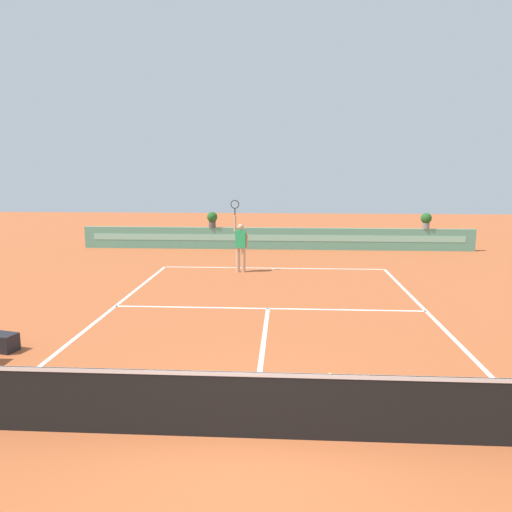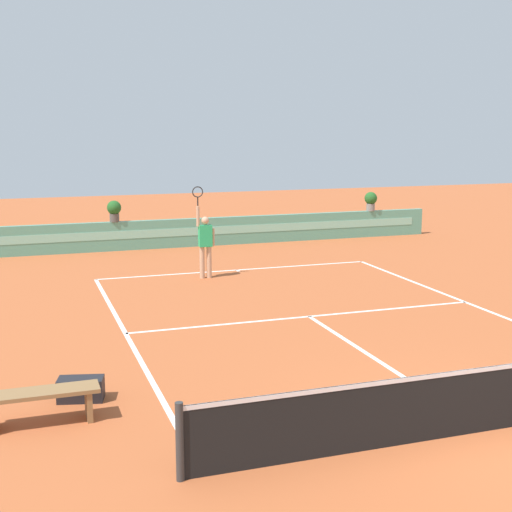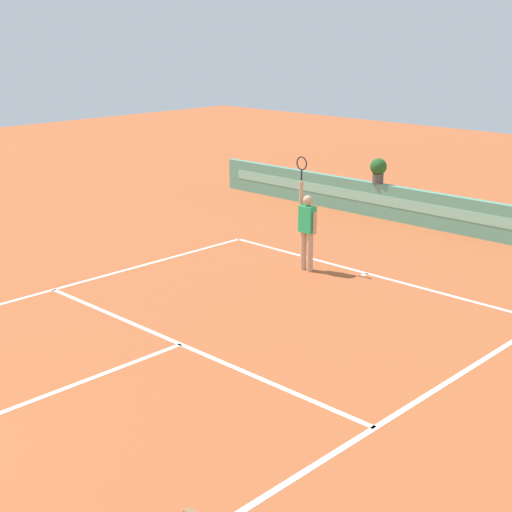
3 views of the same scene
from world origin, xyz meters
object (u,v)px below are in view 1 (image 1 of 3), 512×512
potted_plant_left (212,219)px  potted_plant_far_right (426,220)px  tennis_ball_near_baseline (330,375)px  tennis_player (241,243)px  gear_bag (0,342)px

potted_plant_left → potted_plant_far_right: 9.73m
tennis_ball_near_baseline → potted_plant_far_right: (5.52, 14.27, 1.38)m
tennis_ball_near_baseline → potted_plant_far_right: bearing=68.9°
tennis_player → potted_plant_left: tennis_player is taller
tennis_ball_near_baseline → potted_plant_left: (-4.20, 14.27, 1.38)m
tennis_player → potted_plant_far_right: size_ratio=3.57×
gear_bag → tennis_ball_near_baseline: (6.57, -0.89, -0.15)m
tennis_player → potted_plant_far_right: (7.93, 5.26, 0.36)m
tennis_ball_near_baseline → tennis_player: bearing=105.0°
gear_bag → potted_plant_left: 13.65m
gear_bag → tennis_ball_near_baseline: 6.63m
tennis_player → tennis_ball_near_baseline: tennis_player is taller
tennis_player → potted_plant_far_right: 9.52m
gear_bag → potted_plant_far_right: size_ratio=0.97×
tennis_player → potted_plant_left: bearing=108.8°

